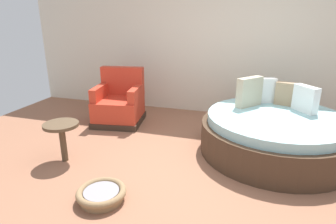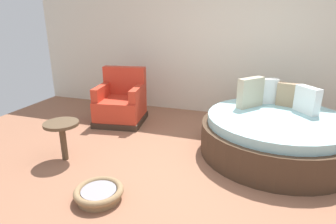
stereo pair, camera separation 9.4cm
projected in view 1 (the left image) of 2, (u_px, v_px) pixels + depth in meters
name	position (u px, v px, depth m)	size (l,w,h in m)	color
ground_plane	(200.00, 173.00, 3.44)	(8.00, 8.00, 0.02)	#936047
back_wall	(228.00, 41.00, 5.15)	(8.00, 0.12, 2.72)	silver
round_daybed	(275.00, 133.00, 3.88)	(1.99, 1.99, 0.97)	#473323
red_armchair	(119.00, 104.00, 4.99)	(0.91, 0.91, 0.94)	#38281E
pet_basket	(101.00, 194.00, 2.90)	(0.51, 0.51, 0.13)	#8E704C
side_table	(62.00, 130.00, 3.59)	(0.44, 0.44, 0.52)	brown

